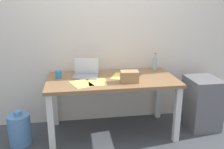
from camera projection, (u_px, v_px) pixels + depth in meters
ground_plane at (112, 132)px, 3.29m from camera, size 8.00×8.00×0.00m
back_wall at (107, 30)px, 3.35m from camera, size 5.20×0.08×2.60m
desk at (112, 86)px, 3.10m from camera, size 1.61×0.80×0.75m
laptop_left at (86, 73)px, 3.15m from camera, size 0.35×0.29×0.22m
beer_bottle at (155, 64)px, 3.43m from camera, size 0.06×0.06×0.24m
computer_mouse at (138, 74)px, 3.20m from camera, size 0.07×0.11×0.03m
cardboard_box at (129, 76)px, 2.92m from camera, size 0.23×0.16×0.13m
coffee_mug at (58, 74)px, 3.08m from camera, size 0.08×0.08×0.09m
paper_sheet_near_back at (121, 76)px, 3.16m from camera, size 0.31×0.36×0.00m
paper_sheet_front_left at (81, 84)px, 2.87m from camera, size 0.30×0.35×0.00m
paper_yellow_folder at (97, 82)px, 2.93m from camera, size 0.22×0.30×0.00m
water_cooler_jug at (20, 129)px, 2.97m from camera, size 0.27×0.27×0.43m
filing_cabinet at (202, 103)px, 3.35m from camera, size 0.40×0.48×0.69m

